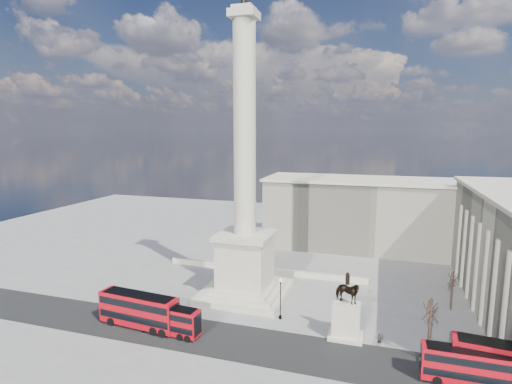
{
  "coord_description": "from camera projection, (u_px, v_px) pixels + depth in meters",
  "views": [
    {
      "loc": [
        21.22,
        -56.26,
        27.71
      ],
      "look_at": [
        2.67,
        2.63,
        18.23
      ],
      "focal_mm": 28.0,
      "sensor_mm": 36.0,
      "label": 1
    }
  ],
  "objects": [
    {
      "name": "red_bus_d",
      "position": [
        511.0,
        365.0,
        43.43
      ],
      "size": [
        11.85,
        3.79,
        4.72
      ],
      "rotation": [
        0.0,
        0.0,
        -0.1
      ],
      "color": "#B10913",
      "rests_on": "ground"
    },
    {
      "name": "nelsons_column",
      "position": [
        245.0,
        221.0,
        66.3
      ],
      "size": [
        14.0,
        14.0,
        49.85
      ],
      "color": "beige",
      "rests_on": "ground"
    },
    {
      "name": "ground",
      "position": [
        235.0,
        307.0,
        63.54
      ],
      "size": [
        180.0,
        180.0,
        0.0
      ],
      "primitive_type": "plane",
      "color": "gray",
      "rests_on": "ground"
    },
    {
      "name": "bare_tree_near",
      "position": [
        431.0,
        310.0,
        47.27
      ],
      "size": [
        1.95,
        1.95,
        8.53
      ],
      "rotation": [
        0.0,
        0.0,
        0.01
      ],
      "color": "#332319",
      "rests_on": "ground"
    },
    {
      "name": "asphalt_road",
      "position": [
        244.0,
        343.0,
        52.63
      ],
      "size": [
        120.0,
        9.0,
        0.01
      ],
      "primitive_type": "cube",
      "color": "black",
      "rests_on": "ground"
    },
    {
      "name": "pedestrian_standing",
      "position": [
        463.0,
        353.0,
        48.54
      ],
      "size": [
        1.05,
        0.91,
        1.85
      ],
      "primitive_type": "imported",
      "rotation": [
        0.0,
        0.0,
        3.41
      ],
      "color": "black",
      "rests_on": "ground"
    },
    {
      "name": "balustrade_wall",
      "position": [
        263.0,
        270.0,
        78.54
      ],
      "size": [
        40.0,
        0.6,
        1.1
      ],
      "primitive_type": "cube",
      "color": "beige",
      "rests_on": "ground"
    },
    {
      "name": "red_bus_a",
      "position": [
        139.0,
        310.0,
        56.61
      ],
      "size": [
        12.21,
        3.78,
        4.88
      ],
      "rotation": [
        0.0,
        0.0,
        -0.09
      ],
      "color": "#B10913",
      "rests_on": "ground"
    },
    {
      "name": "victorian_lamp",
      "position": [
        280.0,
        295.0,
        58.86
      ],
      "size": [
        0.54,
        0.54,
        6.26
      ],
      "rotation": [
        0.0,
        0.0,
        -0.43
      ],
      "color": "black",
      "rests_on": "ground"
    },
    {
      "name": "pedestrian_crossing",
      "position": [
        343.0,
        318.0,
        57.59
      ],
      "size": [
        0.84,
        1.13,
        1.79
      ],
      "primitive_type": "imported",
      "rotation": [
        0.0,
        0.0,
        2.01
      ],
      "color": "black",
      "rests_on": "ground"
    },
    {
      "name": "pedestrian_walking",
      "position": [
        379.0,
        340.0,
        51.9
      ],
      "size": [
        0.67,
        0.53,
        1.6
      ],
      "primitive_type": "imported",
      "rotation": [
        0.0,
        0.0,
        0.29
      ],
      "color": "black",
      "rests_on": "ground"
    },
    {
      "name": "bare_tree_mid",
      "position": [
        503.0,
        311.0,
        51.1
      ],
      "size": [
        1.61,
        1.61,
        6.1
      ],
      "rotation": [
        0.0,
        0.0,
        0.06
      ],
      "color": "#332319",
      "rests_on": "ground"
    },
    {
      "name": "red_bus_c",
      "position": [
        470.0,
        367.0,
        43.66
      ],
      "size": [
        10.02,
        2.43,
        4.06
      ],
      "rotation": [
        0.0,
        0.0,
        0.0
      ],
      "color": "#B10913",
      "rests_on": "ground"
    },
    {
      "name": "red_bus_b",
      "position": [
        167.0,
        319.0,
        54.87
      ],
      "size": [
        9.93,
        3.02,
        3.97
      ],
      "rotation": [
        0.0,
        0.0,
        -0.08
      ],
      "color": "#B10913",
      "rests_on": "ground"
    },
    {
      "name": "building_northeast",
      "position": [
        374.0,
        214.0,
        94.05
      ],
      "size": [
        51.0,
        17.0,
        16.6
      ],
      "color": "#B7B296",
      "rests_on": "ground"
    },
    {
      "name": "bare_tree_far",
      "position": [
        453.0,
        278.0,
        61.65
      ],
      "size": [
        1.62,
        1.62,
        6.61
      ],
      "rotation": [
        0.0,
        0.0,
        -0.2
      ],
      "color": "#332319",
      "rests_on": "ground"
    },
    {
      "name": "equestrian_statue",
      "position": [
        346.0,
        315.0,
        53.43
      ],
      "size": [
        4.52,
        3.39,
        9.27
      ],
      "color": "beige",
      "rests_on": "ground"
    }
  ]
}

